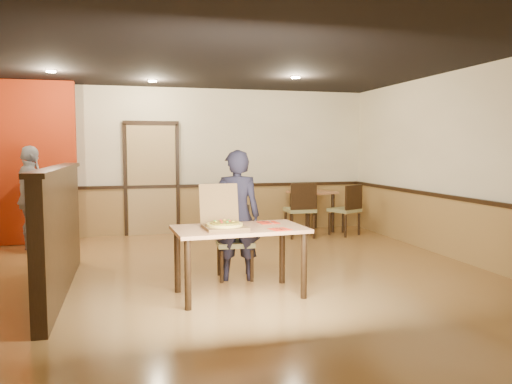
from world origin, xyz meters
TOP-DOWN VIEW (x-y plane):
  - floor at (0.00, 0.00)m, footprint 7.00×7.00m
  - ceiling at (0.00, 0.00)m, footprint 7.00×7.00m
  - wall_back at (0.00, 3.50)m, footprint 7.00×0.00m
  - wall_right at (3.50, 0.00)m, footprint 0.00×7.00m
  - wainscot_back at (0.00, 3.47)m, footprint 7.00×0.04m
  - chair_rail_back at (0.00, 3.45)m, footprint 7.00×0.06m
  - wainscot_right at (3.47, 0.00)m, footprint 0.04×7.00m
  - chair_rail_right at (3.45, 0.00)m, footprint 0.06×7.00m
  - back_door at (-0.80, 3.46)m, footprint 0.90×0.06m
  - booth_partition at (-2.00, -0.20)m, footprint 0.20×3.10m
  - red_accent_panel at (-2.90, 3.00)m, footprint 1.60×0.20m
  - spot_a at (-2.30, 1.80)m, footprint 0.14×0.14m
  - spot_b at (-0.80, 2.50)m, footprint 0.14×0.14m
  - spot_c at (1.40, 1.50)m, footprint 0.14×0.14m
  - main_table at (-0.04, -0.83)m, footprint 1.49×0.92m
  - diner_chair at (0.07, -0.03)m, footprint 0.49×0.49m
  - side_chair_left at (1.84, 2.42)m, footprint 0.52×0.52m
  - side_chair_right at (2.77, 2.44)m, footprint 0.64×0.64m
  - side_table at (2.29, 3.05)m, footprint 0.91×0.91m
  - diner at (0.07, -0.18)m, footprint 0.66×0.49m
  - passerby at (-2.74, 2.37)m, footprint 0.78×1.08m
  - pizza_box at (-0.22, -0.84)m, footprint 0.48×0.55m
  - pizza at (-0.22, -0.89)m, footprint 0.53×0.53m
  - napkin_near at (0.35, -1.08)m, footprint 0.24×0.24m
  - napkin_far at (0.36, -0.58)m, footprint 0.24×0.24m
  - condiment at (2.29, 2.96)m, footprint 0.06×0.06m

SIDE VIEW (x-z plane):
  - floor at x=0.00m, z-range 0.00..0.00m
  - wainscot_back at x=0.00m, z-range 0.00..0.90m
  - wainscot_right at x=3.47m, z-range 0.00..0.90m
  - diner_chair at x=0.07m, z-range 0.04..0.96m
  - side_chair_right at x=2.77m, z-range 0.04..1.01m
  - side_chair_left at x=1.84m, z-range 0.05..1.07m
  - side_table at x=2.29m, z-range 0.22..1.02m
  - main_table at x=-0.04m, z-range 0.28..1.05m
  - booth_partition at x=-2.00m, z-range 0.01..1.46m
  - napkin_near at x=0.35m, z-range 0.77..0.78m
  - napkin_far at x=0.36m, z-range 0.77..0.78m
  - diner at x=0.07m, z-range 0.00..1.63m
  - pizza at x=-0.22m, z-range 0.81..0.83m
  - pizza_box at x=-0.22m, z-range 0.60..1.07m
  - passerby at x=-2.74m, z-range 0.00..1.69m
  - condiment at x=2.29m, z-range 0.80..0.94m
  - chair_rail_back at x=0.00m, z-range 0.89..0.95m
  - chair_rail_right at x=3.45m, z-range 0.89..0.95m
  - back_door at x=-0.80m, z-range 0.00..2.10m
  - red_accent_panel at x=-2.90m, z-range 0.01..2.79m
  - wall_back at x=0.00m, z-range -2.10..4.90m
  - wall_right at x=3.50m, z-range -2.10..4.90m
  - spot_a at x=-2.30m, z-range 2.77..2.79m
  - spot_b at x=-0.80m, z-range 2.77..2.79m
  - spot_c at x=1.40m, z-range 2.77..2.79m
  - ceiling at x=0.00m, z-range 2.80..2.80m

